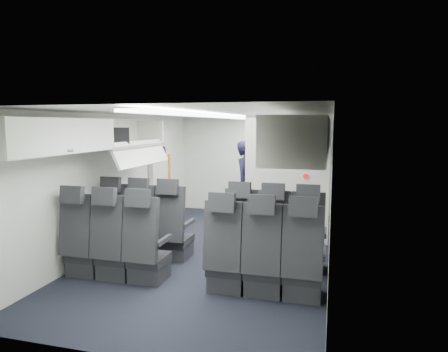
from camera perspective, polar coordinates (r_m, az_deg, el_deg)
The scene contains 13 objects.
cabin_shell at distance 6.16m, azimuth -0.97°, elevation -0.70°, with size 3.41×6.01×2.16m.
seat_row_front at distance 5.81m, azimuth -2.43°, elevation -8.47°, with size 3.33×0.56×1.24m.
seat_row_mid at distance 5.00m, azimuth -5.60°, elevation -11.16°, with size 3.33×0.56×1.24m.
overhead_bin_left_rear at distance 4.95m, azimuth -23.66°, elevation 5.26°, with size 0.53×1.80×0.40m.
overhead_bin_left_front_open at distance 6.43m, azimuth -14.11°, elevation 4.91°, with size 0.64×1.70×0.72m.
overhead_bin_right_rear at distance 3.87m, azimuth 10.84°, elevation 5.33°, with size 0.53×1.80×0.40m.
overhead_bin_right_front at distance 5.62m, azimuth 12.21°, elevation 5.89°, with size 0.53×1.70×0.40m.
bulkhead_partition at distance 6.76m, azimuth 8.94°, elevation -0.48°, with size 1.40×0.15×2.13m.
galley_unit at distance 8.67m, azimuth 10.11°, elevation 0.38°, with size 0.85×0.52×1.90m.
boarding_door at distance 8.19m, azimuth -9.00°, elevation 0.03°, with size 0.12×1.27×1.86m.
flight_attendant at distance 7.79m, azimuth 3.26°, elevation -1.12°, with size 0.61×0.40×1.68m, color black.
carry_on_bag at distance 6.13m, azimuth -15.67°, elevation 5.52°, with size 0.42×0.29×0.25m, color black.
papers at distance 7.68m, azimuth 4.58°, elevation 0.00°, with size 0.22×0.02×0.15m, color white.
Camera 1 is at (1.69, -5.86, 1.99)m, focal length 32.00 mm.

